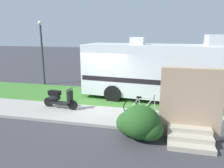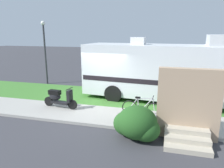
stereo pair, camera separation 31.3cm
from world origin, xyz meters
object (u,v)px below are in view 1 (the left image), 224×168
(bicycle, at_px, (143,108))
(scooter, at_px, (59,98))
(pickup_truck_near, at_px, (149,68))
(street_lamp_post, at_px, (42,47))
(bottle_green, at_px, (176,114))
(motorhome_rv, at_px, (161,70))

(bicycle, bearing_deg, scooter, 177.81)
(pickup_truck_near, bearing_deg, street_lamp_post, -159.58)
(scooter, xyz_separation_m, bicycle, (3.84, -0.15, -0.08))
(bicycle, relative_size, street_lamp_post, 0.39)
(bicycle, relative_size, bottle_green, 7.32)
(motorhome_rv, height_order, bottle_green, motorhome_rv)
(pickup_truck_near, bearing_deg, scooter, -117.39)
(motorhome_rv, bearing_deg, scooter, -150.07)
(motorhome_rv, distance_m, bottle_green, 2.88)
(bicycle, bearing_deg, motorhome_rv, 76.28)
(motorhome_rv, height_order, scooter, motorhome_rv)
(bicycle, bearing_deg, street_lamp_post, 147.41)
(street_lamp_post, bearing_deg, pickup_truck_near, 20.42)
(pickup_truck_near, xyz_separation_m, street_lamp_post, (-7.02, -2.61, 1.59))
(scooter, relative_size, street_lamp_post, 0.41)
(pickup_truck_near, relative_size, street_lamp_post, 1.25)
(motorhome_rv, bearing_deg, bottle_green, -74.61)
(bicycle, height_order, street_lamp_post, street_lamp_post)
(bottle_green, distance_m, street_lamp_post, 9.84)
(bottle_green, bearing_deg, pickup_truck_near, 102.43)
(pickup_truck_near, bearing_deg, bottle_green, -77.57)
(scooter, distance_m, bottle_green, 5.20)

